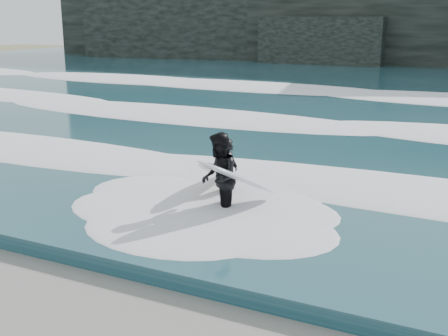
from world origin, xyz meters
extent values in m
cube|color=#1E4955|center=(0.00, 29.00, 0.15)|extent=(90.00, 52.00, 0.30)
cube|color=black|center=(0.00, 46.00, 5.00)|extent=(70.00, 9.00, 10.00)
ellipsoid|color=white|center=(0.00, 9.00, 0.40)|extent=(60.00, 3.20, 0.20)
ellipsoid|color=white|center=(0.00, 16.00, 0.42)|extent=(60.00, 4.00, 0.24)
ellipsoid|color=white|center=(0.00, 25.00, 0.45)|extent=(60.00, 4.80, 0.30)
imported|color=black|center=(0.23, 6.96, 0.76)|extent=(0.41, 0.58, 1.52)
ellipsoid|color=silver|center=(-0.17, 7.01, 0.79)|extent=(1.09, 2.04, 0.88)
imported|color=black|center=(0.48, 5.97, 0.92)|extent=(1.01, 1.11, 1.84)
ellipsoid|color=silver|center=(0.90, 5.97, 0.99)|extent=(1.36, 2.09, 1.10)
camera|label=1|loc=(5.29, -3.59, 4.04)|focal=45.00mm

